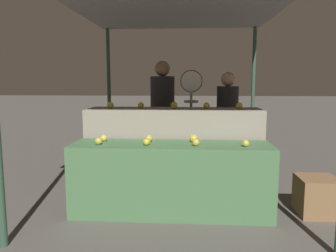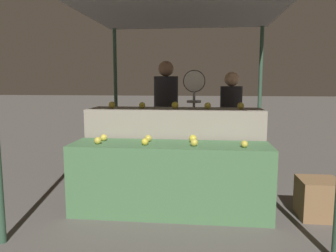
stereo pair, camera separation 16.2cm
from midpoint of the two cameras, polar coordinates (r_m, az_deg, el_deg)
name	(u,v)px [view 2 (the right image)]	position (r m, az deg, el deg)	size (l,w,h in m)	color
ground_plane	(170,213)	(3.69, 1.63, -14.85)	(60.00, 60.00, 0.00)	#59544F
market_canopy	(178,10)	(4.55, 2.91, 19.55)	(3.02, 4.05, 2.48)	#33513D
display_counter_front	(170,179)	(3.56, 1.66, -9.18)	(2.12, 0.55, 0.76)	#4C7A4C
display_counter_back	(175,152)	(4.10, 2.35, -4.57)	(2.12, 0.55, 1.09)	gray
apple_front_0	(98,141)	(3.51, -10.84, -2.51)	(0.08, 0.08, 0.08)	gold
apple_front_1	(145,142)	(3.39, -2.66, -2.76)	(0.07, 0.07, 0.07)	gold
apple_front_2	(194,142)	(3.35, 5.96, -2.88)	(0.08, 0.08, 0.08)	gold
apple_front_3	(244,144)	(3.38, 14.51, -3.06)	(0.07, 0.07, 0.07)	gold
apple_front_4	(104,138)	(3.69, -9.91, -2.00)	(0.07, 0.07, 0.07)	yellow
apple_front_5	(148,138)	(3.58, -2.17, -2.16)	(0.08, 0.08, 0.08)	gold
apple_front_6	(193,139)	(3.56, 5.66, -2.21)	(0.08, 0.08, 0.08)	gold
apple_back_0	(112,105)	(4.14, -8.63, 3.67)	(0.08, 0.08, 0.08)	yellow
apple_back_1	(142,105)	(4.06, -3.38, 3.63)	(0.08, 0.08, 0.08)	gold
apple_back_2	(175,105)	(4.01, 2.41, 3.65)	(0.09, 0.09, 0.09)	gold
apple_back_3	(208,106)	(4.00, 8.09, 3.52)	(0.08, 0.08, 0.08)	yellow
apple_back_4	(241,106)	(4.03, 13.67, 3.42)	(0.08, 0.08, 0.08)	gold
produce_scale	(194,100)	(4.60, 5.56, 4.49)	(0.31, 0.20, 1.58)	#99999E
person_vendor_at_scale	(166,110)	(4.92, 0.59, 2.81)	(0.40, 0.40, 1.72)	#2D2D38
person_customer_left	(231,117)	(4.84, 11.81, 1.47)	(0.42, 0.42, 1.56)	#2D2D38
wooden_crate_side	(318,198)	(3.88, 25.84, -11.27)	(0.40, 0.40, 0.40)	olive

